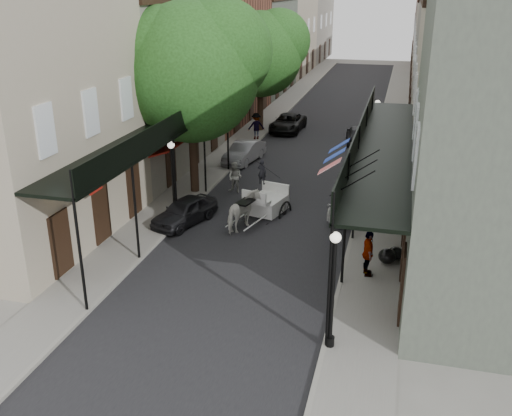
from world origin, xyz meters
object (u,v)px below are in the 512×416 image
Objects in this scene: lamppost_right_near at (333,289)px; lamppost_left at (173,180)px; pedestrian_sidewalk_left at (256,126)px; lamppost_right_far at (376,130)px; tree_far at (266,51)px; car_right_near at (351,202)px; pedestrian_walking at (235,177)px; car_right_far at (358,134)px; tree_near at (199,67)px; car_left_far at (288,123)px; horse at (244,212)px; pedestrian_sidewalk_right at (368,254)px; car_left_near at (185,211)px; carriage at (271,189)px; car_left_mid at (244,152)px.

lamppost_right_near and lamppost_left have the same top height.
lamppost_left reaches higher than pedestrian_sidewalk_left.
lamppost_right_near is 1.00× the size of lamppost_right_far.
tree_far is 2.07× the size of car_right_near.
car_right_far is (5.38, 11.49, -0.15)m from pedestrian_walking.
lamppost_right_near reaches higher than car_right_far.
car_left_far is at bearing 83.62° from tree_near.
horse reaches higher than car_right_far.
pedestrian_sidewalk_right is (9.03, -7.39, -5.48)m from tree_near.
lamppost_left reaches higher than car_left_near.
pedestrian_walking is 4.78m from car_left_near.
tree_near is 3.42× the size of carriage.
pedestrian_sidewalk_right is (5.00, -5.77, -0.09)m from carriage.
pedestrian_walking is at bearing 15.82° from tree_near.
lamppost_left is at bearing -94.32° from pedestrian_walking.
lamppost_right_far is 0.82× the size of car_left_far.
pedestrian_walking is at bearing -11.24° from car_right_near.
lamppost_right_near reaches higher than pedestrian_walking.
lamppost_left is at bearing 14.03° from horse.
lamppost_left is 1.03× the size of car_left_near.
horse is 0.71× the size of carriage.
carriage reaches higher than pedestrian_sidewalk_right.
tree_far is 19.16m from horse.
car_left_far is at bearing 103.86° from pedestrian_walking.
lamppost_right_near reaches higher than car_left_near.
car_right_near is at bearing -62.67° from tree_far.
tree_far reaches higher than car_left_mid.
lamppost_right_near is 0.82× the size of car_left_far.
car_right_near is at bearing 98.18° from pedestrian_sidewalk_left.
car_left_mid is at bearing 128.76° from carriage.
carriage reaches higher than pedestrian_sidewalk_left.
tree_near reaches higher than lamppost_right_far.
pedestrian_sidewalk_left is (-0.10, 15.26, -1.02)m from lamppost_left.
pedestrian_sidewalk_left reaches higher than pedestrian_sidewalk_right.
lamppost_right_far is 4.55m from car_right_far.
lamppost_right_far reaches higher than car_right_far.
tree_near is 15.02m from car_right_far.
tree_near is at bearing 172.02° from carriage.
pedestrian_sidewalk_right is at bearing -35.03° from carriage.
lamppost_left is 2.28× the size of pedestrian_walking.
pedestrian_sidewalk_left reaches higher than car_left_mid.
pedestrian_walking reaches higher than car_left_near.
lamppost_left reaches higher than carriage.
tree_near is 2.12× the size of car_left_far.
lamppost_left reaches higher than car_right_near.
lamppost_right_far is at bearing 79.73° from carriage.
tree_near is at bearing -36.89° from horse.
lamppost_right_far reaches higher than carriage.
car_left_near is (-8.43, 3.19, -0.39)m from pedestrian_sidewalk_right.
lamppost_right_far is 2.28× the size of pedestrian_walking.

